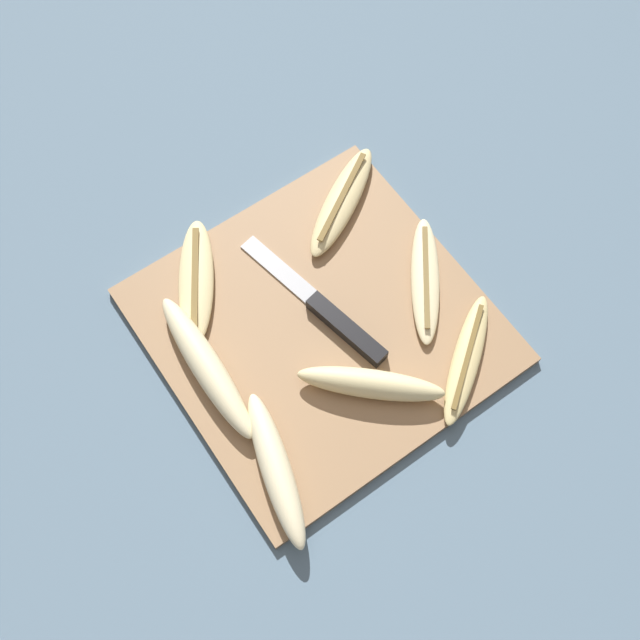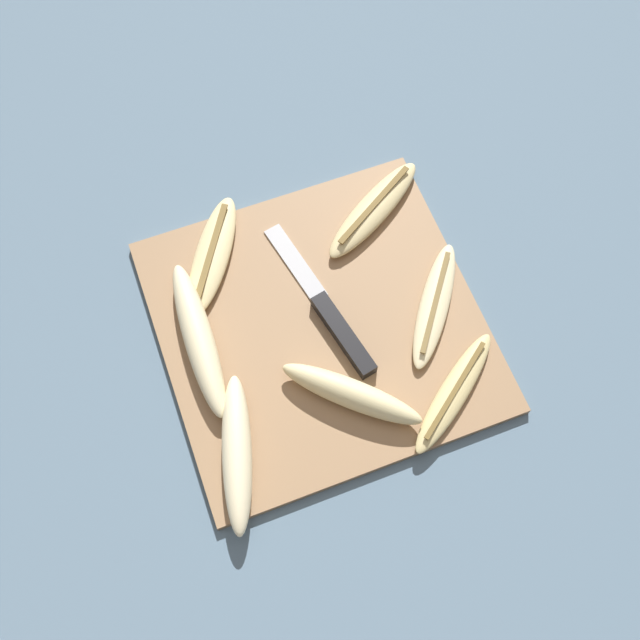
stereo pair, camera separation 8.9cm
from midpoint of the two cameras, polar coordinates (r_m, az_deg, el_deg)
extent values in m
plane|color=slate|center=(0.91, 2.78, -0.87)|extent=(4.00, 4.00, 0.00)
cube|color=#997551|center=(0.90, 2.80, -0.73)|extent=(0.38, 0.37, 0.01)
cube|color=black|center=(0.88, 4.65, -1.46)|extent=(0.04, 0.12, 0.02)
cube|color=#B7BABF|center=(0.93, 0.60, 4.00)|extent=(0.05, 0.12, 0.00)
ellipsoid|color=#DBC684|center=(0.88, 13.04, -5.72)|extent=(0.15, 0.13, 0.02)
cube|color=brown|center=(0.87, 13.17, -5.52)|extent=(0.11, 0.09, 0.00)
ellipsoid|color=beige|center=(0.92, 11.47, 0.83)|extent=(0.13, 0.16, 0.02)
cube|color=olive|center=(0.91, 11.58, 1.09)|extent=(0.09, 0.11, 0.00)
ellipsoid|color=beige|center=(0.83, -3.29, -10.46)|extent=(0.08, 0.18, 0.04)
ellipsoid|color=beige|center=(0.88, -6.41, -1.74)|extent=(0.04, 0.20, 0.04)
ellipsoid|color=beige|center=(0.85, 5.28, -6.02)|extent=(0.15, 0.14, 0.04)
ellipsoid|color=beige|center=(0.96, 6.75, 8.10)|extent=(0.17, 0.13, 0.02)
cube|color=brown|center=(0.95, 6.83, 8.47)|extent=(0.12, 0.08, 0.00)
ellipsoid|color=beige|center=(0.93, -5.52, 4.66)|extent=(0.13, 0.17, 0.02)
cube|color=olive|center=(0.92, -5.58, 4.96)|extent=(0.08, 0.12, 0.00)
camera|label=1|loc=(0.04, -87.12, 6.58)|focal=42.00mm
camera|label=2|loc=(0.04, 92.88, -6.58)|focal=42.00mm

